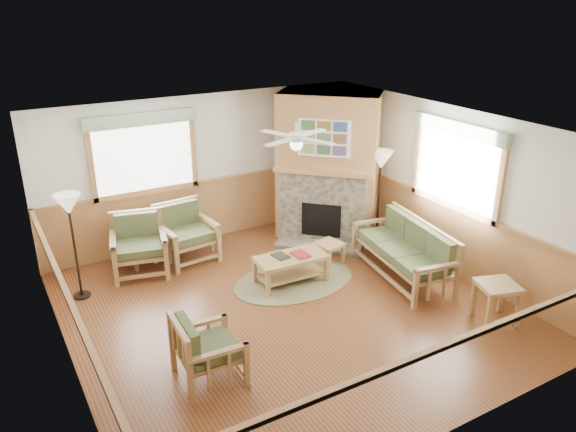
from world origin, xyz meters
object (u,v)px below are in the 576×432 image
armchair_back_left (139,246)px  floor_lamp_left (75,247)px  armchair_left (208,348)px  floor_lamp_right (379,199)px  armchair_back_right (187,233)px  end_table_sofa (496,302)px  coffee_table (291,269)px  footstool (329,252)px  sofa (403,251)px  end_table_chairs (139,250)px

armchair_back_left → floor_lamp_left: 1.13m
armchair_left → floor_lamp_right: (4.17, 2.03, 0.47)m
armchair_back_right → end_table_sofa: armchair_back_right is taller
armchair_back_right → floor_lamp_left: (-1.88, -0.40, 0.35)m
end_table_sofa → floor_lamp_left: (-4.90, 3.66, 0.54)m
armchair_back_right → coffee_table: 1.98m
end_table_sofa → armchair_left: bearing=167.7°
armchair_back_right → floor_lamp_right: 3.45m
armchair_left → footstool: 3.52m
end_table_sofa → footstool: (-0.97, 2.72, -0.11)m
armchair_left → armchair_back_right: bearing=-13.7°
armchair_back_left → end_table_sofa: (3.88, -3.97, -0.19)m
sofa → floor_lamp_left: size_ratio=1.18×
end_table_sofa → footstool: 2.89m
armchair_back_right → footstool: size_ratio=2.35×
armchair_left → floor_lamp_left: bearing=21.3°
footstool → floor_lamp_right: (1.18, 0.18, 0.71)m
armchair_left → footstool: (2.99, 1.85, -0.24)m
sofa → end_table_chairs: size_ratio=3.93×
end_table_chairs → footstool: end_table_chairs is taller
armchair_back_right → armchair_left: armchair_back_right is taller
armchair_back_left → armchair_back_right: bearing=18.9°
end_table_sofa → floor_lamp_right: floor_lamp_right is taller
armchair_back_right → end_table_chairs: (-0.78, 0.24, -0.24)m
armchair_back_right → armchair_left: size_ratio=1.16×
armchair_back_left → footstool: size_ratio=2.33×
end_table_chairs → floor_lamp_right: floor_lamp_right is taller
sofa → floor_lamp_right: (0.43, 1.19, 0.44)m
armchair_back_right → floor_lamp_left: floor_lamp_left is taller
armchair_left → end_table_chairs: 3.43m
sofa → floor_lamp_left: 5.08m
floor_lamp_left → floor_lamp_right: bearing=-8.5°
armchair_left → coffee_table: 2.61m
sofa → coffee_table: bearing=-104.8°
coffee_table → end_table_sofa: size_ratio=1.91×
sofa → end_table_chairs: (-3.58, 2.59, -0.20)m
end_table_chairs → end_table_sofa: end_table_sofa is taller
end_table_chairs → armchair_back_right: bearing=-16.9°
end_table_chairs → armchair_back_left: bearing=-102.7°
floor_lamp_left → floor_lamp_right: size_ratio=0.93×
armchair_back_right → end_table_sofa: 5.06m
sofa → end_table_chairs: 4.42m
footstool → floor_lamp_left: floor_lamp_left is taller
footstool → floor_lamp_left: 4.09m
armchair_back_right → end_table_sofa: bearing=-58.6°
coffee_table → footstool: (0.92, 0.28, -0.05)m
sofa → coffee_table: (-1.67, 0.74, -0.23)m
armchair_back_right → end_table_chairs: armchair_back_right is taller
armchair_left → footstool: bearing=-55.5°
end_table_chairs → floor_lamp_right: 4.29m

